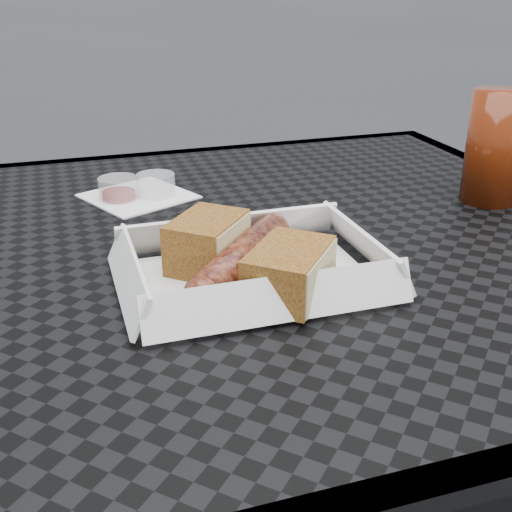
{
  "coord_description": "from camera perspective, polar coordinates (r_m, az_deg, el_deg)",
  "views": [
    {
      "loc": [
        -0.24,
        -0.63,
        1.02
      ],
      "look_at": [
        -0.07,
        -0.11,
        0.78
      ],
      "focal_mm": 45.0,
      "sensor_mm": 36.0,
      "label": 1
    }
  ],
  "objects": [
    {
      "name": "food_tray",
      "position": [
        0.62,
        -0.28,
        -2.01
      ],
      "size": [
        0.22,
        0.15,
        0.0
      ],
      "primitive_type": "cube",
      "color": "white",
      "rests_on": "patio_table"
    },
    {
      "name": "veg_garnish",
      "position": [
        0.6,
        6.35,
        -2.46
      ],
      "size": [
        0.03,
        0.03,
        0.0
      ],
      "color": "#E7570A",
      "rests_on": "food_tray"
    },
    {
      "name": "condiment_cup_sauce",
      "position": [
        0.85,
        -12.14,
        5.84
      ],
      "size": [
        0.05,
        0.05,
        0.03
      ],
      "primitive_type": "cylinder",
      "color": "maroon",
      "rests_on": "patio_table"
    },
    {
      "name": "patio_table",
      "position": [
        0.76,
        2.5,
        -3.25
      ],
      "size": [
        0.8,
        0.8,
        0.74
      ],
      "color": "black",
      "rests_on": "ground"
    },
    {
      "name": "bratwurst",
      "position": [
        0.61,
        -1.27,
        -0.32
      ],
      "size": [
        0.14,
        0.16,
        0.04
      ],
      "rotation": [
        0.0,
        0.0,
        0.86
      ],
      "color": "brown",
      "rests_on": "food_tray"
    },
    {
      "name": "bread_near",
      "position": [
        0.63,
        -4.35,
        1.22
      ],
      "size": [
        0.1,
        0.1,
        0.05
      ],
      "primitive_type": "cube",
      "rotation": [
        0.0,
        0.0,
        0.86
      ],
      "color": "olive",
      "rests_on": "food_tray"
    },
    {
      "name": "napkin",
      "position": [
        0.86,
        -10.42,
        5.25
      ],
      "size": [
        0.16,
        0.16,
        0.0
      ],
      "primitive_type": "cube",
      "rotation": [
        0.0,
        0.0,
        0.43
      ],
      "color": "white",
      "rests_on": "patio_table"
    },
    {
      "name": "bread_far",
      "position": [
        0.57,
        2.96,
        -1.4
      ],
      "size": [
        0.1,
        0.11,
        0.05
      ],
      "primitive_type": "cube",
      "rotation": [
        0.0,
        0.0,
        0.86
      ],
      "color": "olive",
      "rests_on": "food_tray"
    },
    {
      "name": "condiment_cup_empty",
      "position": [
        0.86,
        -8.88,
        6.23
      ],
      "size": [
        0.05,
        0.05,
        0.03
      ],
      "primitive_type": "cylinder",
      "color": "silver",
      "rests_on": "patio_table"
    },
    {
      "name": "drink_glass",
      "position": [
        0.87,
        20.46,
        9.06
      ],
      "size": [
        0.07,
        0.07,
        0.14
      ],
      "primitive_type": "cylinder",
      "color": "#511807",
      "rests_on": "patio_table"
    }
  ]
}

